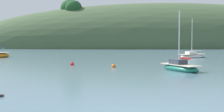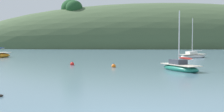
{
  "view_description": "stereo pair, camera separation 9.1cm",
  "coord_description": "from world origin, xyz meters",
  "px_view_note": "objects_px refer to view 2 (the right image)",
  "views": [
    {
      "loc": [
        -1.36,
        -9.05,
        2.83
      ],
      "look_at": [
        0.0,
        20.0,
        1.2
      ],
      "focal_mm": 46.25,
      "sensor_mm": 36.0,
      "label": 1
    },
    {
      "loc": [
        -1.27,
        -9.05,
        2.83
      ],
      "look_at": [
        0.0,
        20.0,
        1.2
      ],
      "focal_mm": 46.25,
      "sensor_mm": 36.0,
      "label": 2
    }
  ],
  "objects_px": {
    "mooring_buoy_inner": "(72,64)",
    "sailboat_navy_dinghy": "(193,56)",
    "mooring_buoy_channel": "(114,66)",
    "sailboat_yellow_far": "(180,67)"
  },
  "relations": [
    {
      "from": "sailboat_yellow_far",
      "to": "mooring_buoy_inner",
      "type": "relative_size",
      "value": 10.49
    },
    {
      "from": "mooring_buoy_channel",
      "to": "mooring_buoy_inner",
      "type": "distance_m",
      "value": 5.3
    },
    {
      "from": "sailboat_navy_dinghy",
      "to": "mooring_buoy_channel",
      "type": "xyz_separation_m",
      "value": [
        -13.32,
        -15.25,
        -0.19
      ]
    },
    {
      "from": "mooring_buoy_inner",
      "to": "sailboat_navy_dinghy",
      "type": "bearing_deg",
      "value": 34.98
    },
    {
      "from": "sailboat_navy_dinghy",
      "to": "sailboat_yellow_far",
      "type": "bearing_deg",
      "value": -111.47
    },
    {
      "from": "sailboat_navy_dinghy",
      "to": "sailboat_yellow_far",
      "type": "distance_m",
      "value": 20.16
    },
    {
      "from": "sailboat_navy_dinghy",
      "to": "sailboat_yellow_far",
      "type": "xyz_separation_m",
      "value": [
        -7.38,
        -18.76,
        0.0
      ]
    },
    {
      "from": "sailboat_navy_dinghy",
      "to": "sailboat_yellow_far",
      "type": "height_order",
      "value": "sailboat_navy_dinghy"
    },
    {
      "from": "mooring_buoy_inner",
      "to": "mooring_buoy_channel",
      "type": "bearing_deg",
      "value": -31.41
    },
    {
      "from": "sailboat_navy_dinghy",
      "to": "mooring_buoy_channel",
      "type": "height_order",
      "value": "sailboat_navy_dinghy"
    }
  ]
}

